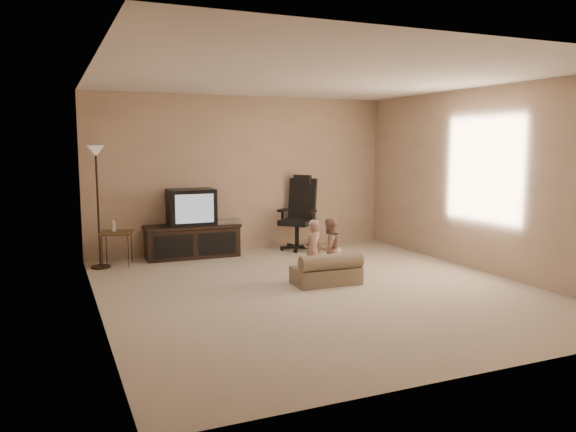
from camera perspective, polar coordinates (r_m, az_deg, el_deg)
name	(u,v)px	position (r m, az deg, el deg)	size (l,w,h in m)	color
floor	(317,289)	(6.84, 2.97, -7.40)	(5.50, 5.50, 0.00)	#C2B49A
room_shell	(318,163)	(6.62, 3.06, 5.42)	(5.50, 5.50, 5.50)	white
tv_stand	(192,229)	(8.75, -9.70, -1.30)	(1.48, 0.58, 1.05)	black
office_chair	(299,223)	(9.24, 1.11, -0.72)	(0.80, 0.80, 1.23)	black
side_table	(116,233)	(8.37, -17.05, -1.63)	(0.54, 0.54, 0.67)	brown
floor_lamp	(97,179)	(8.21, -18.85, 3.55)	(0.27, 0.27, 1.71)	black
child_sofa	(327,271)	(7.02, 4.03, -5.65)	(0.84, 0.49, 0.40)	gray
toddler_left	(312,252)	(7.00, 2.49, -3.66)	(0.30, 0.22, 0.81)	tan
toddler_right	(329,249)	(7.23, 4.23, -3.34)	(0.39, 0.21, 0.80)	tan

